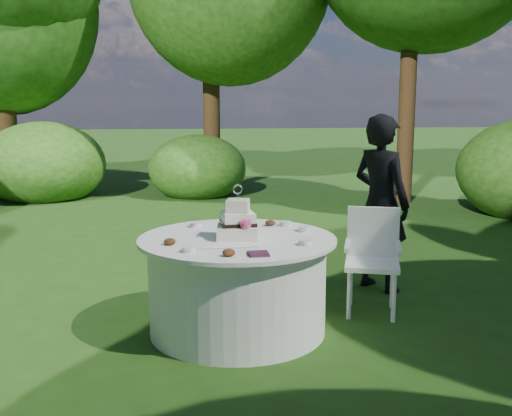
# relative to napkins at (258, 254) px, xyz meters

# --- Properties ---
(ground) EXTENTS (80.00, 80.00, 0.00)m
(ground) POSITION_rel_napkins_xyz_m (-0.08, 0.58, -0.78)
(ground) COLOR #1F3D10
(ground) RESTS_ON ground
(napkins) EXTENTS (0.14, 0.14, 0.02)m
(napkins) POSITION_rel_napkins_xyz_m (0.00, 0.00, 0.00)
(napkins) COLOR #421C33
(napkins) RESTS_ON table
(feather_plume) EXTENTS (0.48, 0.07, 0.01)m
(feather_plume) POSITION_rel_napkins_xyz_m (-0.20, 0.24, -0.00)
(feather_plume) COLOR white
(feather_plume) RESTS_ON table
(guest) EXTENTS (0.68, 0.75, 1.72)m
(guest) POSITION_rel_napkins_xyz_m (1.43, 1.48, 0.08)
(guest) COLOR black
(guest) RESTS_ON ground
(table) EXTENTS (1.56, 1.56, 0.77)m
(table) POSITION_rel_napkins_xyz_m (-0.08, 0.58, -0.39)
(table) COLOR silver
(table) RESTS_ON ground
(cake) EXTENTS (0.36, 0.36, 0.43)m
(cake) POSITION_rel_napkins_xyz_m (-0.07, 0.56, 0.10)
(cake) COLOR silver
(cake) RESTS_ON table
(chair) EXTENTS (0.58, 0.58, 0.91)m
(chair) POSITION_rel_napkins_xyz_m (1.15, 0.89, -0.26)
(chair) COLOR white
(chair) RESTS_ON ground
(votives) EXTENTS (1.06, 0.97, 0.04)m
(votives) POSITION_rel_napkins_xyz_m (0.08, 0.62, 0.01)
(votives) COLOR white
(votives) RESTS_ON table
(petal_cups) EXTENTS (0.95, 1.08, 0.05)m
(petal_cups) POSITION_rel_napkins_xyz_m (-0.18, 0.47, 0.02)
(petal_cups) COLOR #562D16
(petal_cups) RESTS_ON table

